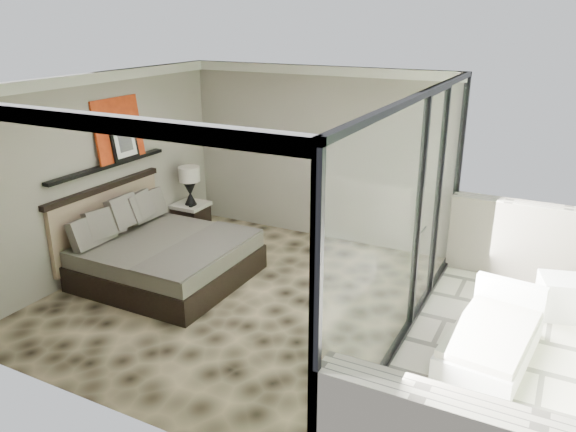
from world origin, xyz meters
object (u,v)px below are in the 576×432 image
at_px(bed, 161,255).
at_px(lounger, 492,340).
at_px(nightstand, 191,217).
at_px(table_lamp, 189,181).
at_px(ottoman, 560,297).

distance_m(bed, lounger, 4.46).
xyz_separation_m(bed, lounger, (4.46, 0.11, -0.15)).
xyz_separation_m(bed, nightstand, (-0.70, 1.64, -0.08)).
relative_size(bed, lounger, 1.28).
distance_m(table_lamp, ottoman, 5.77).
relative_size(ottoman, lounger, 0.30).
bearing_deg(bed, table_lamp, 112.38).
distance_m(bed, table_lamp, 1.83).
height_order(ottoman, lounger, lounger).
relative_size(bed, table_lamp, 3.29).
height_order(nightstand, lounger, lounger).
bearing_deg(bed, nightstand, 113.04).
bearing_deg(nightstand, lounger, -13.24).
bearing_deg(lounger, nightstand, 169.79).
bearing_deg(table_lamp, bed, -67.62).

